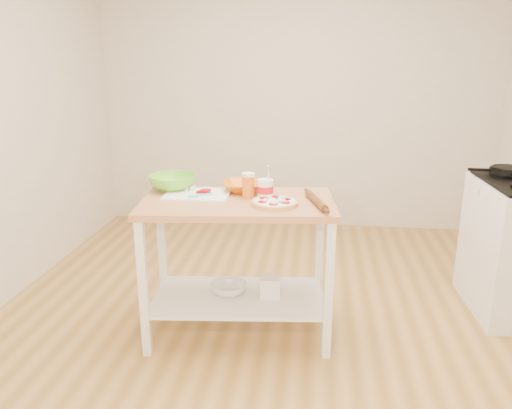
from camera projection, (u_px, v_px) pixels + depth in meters
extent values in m
cube|color=#B88944|center=(276.00, 333.00, 3.28)|extent=(4.00, 4.50, 0.02)
cube|color=beige|center=(296.00, 96.00, 5.04)|extent=(4.00, 0.02, 2.70)
cube|color=beige|center=(160.00, 328.00, 0.74)|extent=(4.00, 0.02, 2.70)
cube|color=tan|center=(238.00, 203.00, 3.03)|extent=(1.23, 0.75, 0.04)
cube|color=white|center=(239.00, 297.00, 3.21)|extent=(1.14, 0.68, 0.02)
cube|color=white|center=(143.00, 290.00, 2.91)|extent=(0.05, 0.05, 0.86)
cube|color=white|center=(162.00, 254.00, 3.43)|extent=(0.05, 0.05, 0.86)
cube|color=white|center=(328.00, 292.00, 2.89)|extent=(0.05, 0.05, 0.86)
cube|color=white|center=(319.00, 256.00, 3.41)|extent=(0.05, 0.05, 0.86)
cylinder|color=black|center=(508.00, 171.00, 3.46)|extent=(0.25, 0.25, 0.03)
cube|color=black|center=(479.00, 170.00, 3.50)|extent=(0.15, 0.04, 0.02)
cylinder|color=#E8AD63|center=(275.00, 204.00, 2.92)|extent=(0.28, 0.28, 0.02)
cylinder|color=#E8AD63|center=(275.00, 202.00, 2.92)|extent=(0.28, 0.28, 0.01)
cylinder|color=white|center=(275.00, 202.00, 2.92)|extent=(0.24, 0.24, 0.01)
cylinder|color=#AC000C|center=(287.00, 199.00, 2.95)|extent=(0.05, 0.05, 0.01)
cylinder|color=#AC000C|center=(276.00, 197.00, 2.99)|extent=(0.05, 0.05, 0.01)
cylinder|color=#AC000C|center=(264.00, 198.00, 2.96)|extent=(0.05, 0.05, 0.01)
cylinder|color=#AC000C|center=(262.00, 202.00, 2.89)|extent=(0.05, 0.05, 0.01)
cylinder|color=#AC000C|center=(273.00, 204.00, 2.84)|extent=(0.05, 0.05, 0.01)
cylinder|color=#AC000C|center=(286.00, 203.00, 2.87)|extent=(0.05, 0.05, 0.01)
sphere|color=white|center=(281.00, 198.00, 2.96)|extent=(0.03, 0.03, 0.03)
sphere|color=white|center=(269.00, 198.00, 2.97)|extent=(0.03, 0.03, 0.03)
sphere|color=white|center=(265.00, 201.00, 2.91)|extent=(0.03, 0.03, 0.03)
sphere|color=white|center=(274.00, 204.00, 2.85)|extent=(0.03, 0.03, 0.03)
sphere|color=white|center=(284.00, 202.00, 2.90)|extent=(0.03, 0.03, 0.03)
sphere|color=white|center=(280.00, 199.00, 2.96)|extent=(0.03, 0.03, 0.03)
plane|color=#104F0D|center=(287.00, 200.00, 2.93)|extent=(0.03, 0.03, 0.00)
plane|color=#104F0D|center=(279.00, 197.00, 2.99)|extent=(0.03, 0.03, 0.00)
plane|color=#104F0D|center=(268.00, 198.00, 2.96)|extent=(0.03, 0.03, 0.00)
plane|color=#104F0D|center=(266.00, 200.00, 2.91)|extent=(0.03, 0.03, 0.00)
plane|color=#104F0D|center=(272.00, 202.00, 2.88)|extent=(0.03, 0.03, 0.00)
plane|color=#104F0D|center=(280.00, 202.00, 2.88)|extent=(0.03, 0.03, 0.00)
plane|color=#104F0D|center=(285.00, 200.00, 2.93)|extent=(0.03, 0.03, 0.00)
plane|color=#104F0D|center=(277.00, 198.00, 2.95)|extent=(0.03, 0.03, 0.00)
cube|color=white|center=(198.00, 194.00, 3.13)|extent=(0.41, 0.31, 0.01)
cube|color=#F4EACC|center=(181.00, 188.00, 3.21)|extent=(0.02, 0.02, 0.02)
cube|color=#F4EACC|center=(187.00, 188.00, 3.20)|extent=(0.02, 0.02, 0.02)
cube|color=#F4EACC|center=(192.00, 188.00, 3.20)|extent=(0.02, 0.02, 0.02)
cube|color=#F4EACC|center=(183.00, 187.00, 3.24)|extent=(0.02, 0.02, 0.02)
cube|color=#F4EACC|center=(188.00, 187.00, 3.24)|extent=(0.02, 0.02, 0.02)
cube|color=#F4EACC|center=(193.00, 187.00, 3.23)|extent=(0.02, 0.02, 0.02)
cylinder|color=#AC000C|center=(201.00, 192.00, 3.15)|extent=(0.07, 0.07, 0.01)
cylinder|color=#AC000C|center=(204.00, 191.00, 3.15)|extent=(0.07, 0.07, 0.01)
cylinder|color=#AC000C|center=(206.00, 190.00, 3.14)|extent=(0.07, 0.07, 0.01)
cube|color=#39C9B5|center=(193.00, 196.00, 3.05)|extent=(0.07, 0.05, 0.01)
cylinder|color=#39C9B5|center=(204.00, 194.00, 3.09)|extent=(0.10, 0.04, 0.01)
cube|color=silver|center=(196.00, 187.00, 3.27)|extent=(0.18, 0.08, 0.00)
cube|color=black|center=(176.00, 188.00, 3.23)|extent=(0.10, 0.05, 0.01)
imported|color=#D5630A|center=(244.00, 187.00, 3.22)|extent=(0.28, 0.28, 0.06)
imported|color=#6DC930|center=(173.00, 182.00, 3.26)|extent=(0.34, 0.34, 0.10)
cylinder|color=orange|center=(248.00, 187.00, 3.06)|extent=(0.07, 0.07, 0.14)
cylinder|color=white|center=(248.00, 175.00, 3.03)|extent=(0.08, 0.08, 0.02)
cylinder|color=white|center=(265.00, 189.00, 3.04)|extent=(0.10, 0.10, 0.12)
cylinder|color=red|center=(265.00, 189.00, 3.04)|extent=(0.10, 0.10, 0.04)
cylinder|color=silver|center=(269.00, 174.00, 3.01)|extent=(0.01, 0.06, 0.12)
cylinder|color=#5B3614|center=(316.00, 201.00, 2.94)|extent=(0.14, 0.36, 0.04)
imported|color=silver|center=(228.00, 288.00, 3.23)|extent=(0.31, 0.31, 0.07)
cube|color=white|center=(270.00, 286.00, 3.20)|extent=(0.14, 0.14, 0.13)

